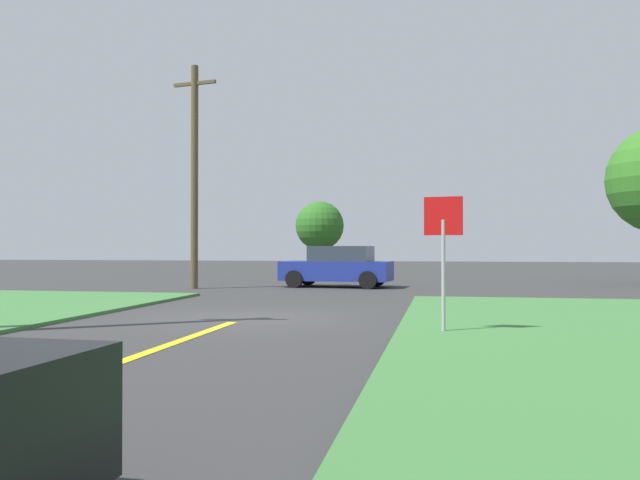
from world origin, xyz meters
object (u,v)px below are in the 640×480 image
(car_approaching_junction, at_px, (338,267))
(oak_tree_left, at_px, (320,226))
(utility_pole_mid, at_px, (194,173))
(stop_sign, at_px, (443,239))

(car_approaching_junction, distance_m, oak_tree_left, 10.20)
(oak_tree_left, bearing_deg, utility_pole_mid, -102.65)
(utility_pole_mid, bearing_deg, oak_tree_left, 77.35)
(car_approaching_junction, relative_size, oak_tree_left, 1.08)
(stop_sign, relative_size, oak_tree_left, 0.60)
(stop_sign, bearing_deg, utility_pole_mid, -42.04)
(stop_sign, xyz_separation_m, oak_tree_left, (-6.65, 23.04, 1.04))
(stop_sign, height_order, car_approaching_junction, stop_sign)
(stop_sign, xyz_separation_m, utility_pole_mid, (-9.27, 11.38, 2.67))
(car_approaching_junction, height_order, oak_tree_left, oak_tree_left)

